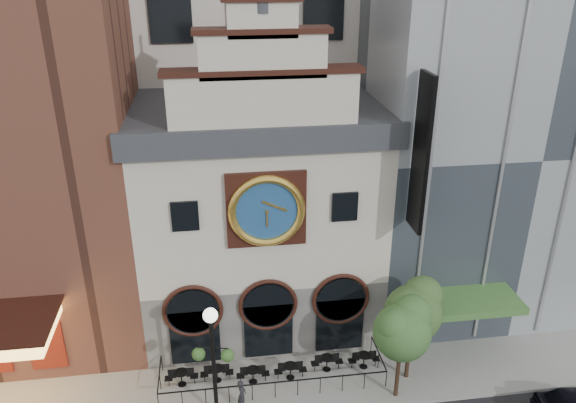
# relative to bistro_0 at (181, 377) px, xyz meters

# --- Properties ---
(sidewalk) EXTENTS (44.00, 5.00, 0.15)m
(sidewalk) POSITION_rel_bistro_0_xyz_m (4.32, -0.17, -0.54)
(sidewalk) COLOR gray
(sidewalk) RESTS_ON ground
(clock_building) EXTENTS (12.60, 8.78, 18.65)m
(clock_building) POSITION_rel_bistro_0_xyz_m (4.32, 5.16, 6.07)
(clock_building) COLOR #605E5B
(clock_building) RESTS_ON ground
(retail_building) EXTENTS (14.00, 14.40, 20.00)m
(retail_building) POSITION_rel_bistro_0_xyz_m (17.31, 7.32, 9.53)
(retail_building) COLOR gray
(retail_building) RESTS_ON ground
(cafe_railing) EXTENTS (10.60, 2.60, 0.90)m
(cafe_railing) POSITION_rel_bistro_0_xyz_m (4.32, -0.17, -0.01)
(cafe_railing) COLOR black
(cafe_railing) RESTS_ON sidewalk
(bistro_0) EXTENTS (1.58, 0.68, 0.90)m
(bistro_0) POSITION_rel_bistro_0_xyz_m (0.00, 0.00, 0.00)
(bistro_0) COLOR black
(bistro_0) RESTS_ON sidewalk
(bistro_1) EXTENTS (1.58, 0.68, 0.90)m
(bistro_1) POSITION_rel_bistro_0_xyz_m (1.68, 0.04, 0.00)
(bistro_1) COLOR black
(bistro_1) RESTS_ON sidewalk
(bistro_2) EXTENTS (1.58, 0.68, 0.90)m
(bistro_2) POSITION_rel_bistro_0_xyz_m (3.39, -0.30, 0.00)
(bistro_2) COLOR black
(bistro_2) RESTS_ON sidewalk
(bistro_3) EXTENTS (1.58, 0.68, 0.90)m
(bistro_3) POSITION_rel_bistro_0_xyz_m (5.20, -0.26, 0.00)
(bistro_3) COLOR black
(bistro_3) RESTS_ON sidewalk
(bistro_4) EXTENTS (1.58, 0.68, 0.90)m
(bistro_4) POSITION_rel_bistro_0_xyz_m (7.07, 0.07, 0.00)
(bistro_4) COLOR black
(bistro_4) RESTS_ON sidewalk
(bistro_5) EXTENTS (1.58, 0.68, 0.90)m
(bistro_5) POSITION_rel_bistro_0_xyz_m (8.92, 0.01, 0.00)
(bistro_5) COLOR black
(bistro_5) RESTS_ON sidewalk
(pedestrian) EXTENTS (0.47, 0.62, 1.55)m
(pedestrian) POSITION_rel_bistro_0_xyz_m (2.76, -1.90, 0.31)
(pedestrian) COLOR black
(pedestrian) RESTS_ON sidewalk
(lamppost) EXTENTS (1.79, 0.83, 5.68)m
(lamppost) POSITION_rel_bistro_0_xyz_m (1.61, -2.15, 3.05)
(lamppost) COLOR black
(lamppost) RESTS_ON sidewalk
(tree_left) EXTENTS (2.78, 2.68, 5.35)m
(tree_left) POSITION_rel_bistro_0_xyz_m (10.86, -0.89, 3.46)
(tree_left) COLOR #382619
(tree_left) RESTS_ON sidewalk
(tree_right) EXTENTS (2.68, 2.58, 5.17)m
(tree_right) POSITION_rel_bistro_0_xyz_m (9.96, -2.03, 3.33)
(tree_right) COLOR #382619
(tree_right) RESTS_ON sidewalk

